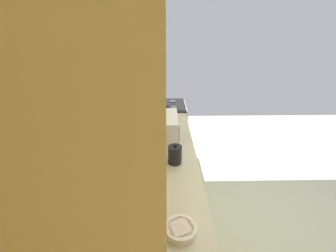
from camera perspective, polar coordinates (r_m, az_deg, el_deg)
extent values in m
plane|color=beige|center=(2.96, 23.51, -22.23)|extent=(6.53, 6.53, 0.00)
cube|color=#F2CC89|center=(1.97, -11.49, 2.19)|extent=(4.20, 0.12, 2.66)
cube|color=#EFDA7F|center=(2.12, -0.83, -25.54)|extent=(3.16, 0.59, 0.89)
cube|color=#BFB99B|center=(1.79, -0.92, -16.23)|extent=(3.19, 0.62, 0.02)
cube|color=#332819|center=(2.29, 7.21, -20.89)|extent=(0.01, 0.01, 0.82)
cube|color=#332819|center=(2.62, 5.87, -13.82)|extent=(0.01, 0.01, 0.82)
cube|color=#332819|center=(2.98, 4.90, -8.41)|extent=(0.01, 0.01, 0.82)
cube|color=#ECD480|center=(1.37, -7.56, 16.20)|extent=(2.24, 0.30, 0.69)
cube|color=#B7BABF|center=(3.64, -0.61, -1.53)|extent=(0.65, 0.64, 0.91)
cube|color=black|center=(3.68, 4.47, -2.11)|extent=(0.51, 0.01, 0.50)
cube|color=black|center=(3.46, -0.65, 5.37)|extent=(0.62, 0.61, 0.02)
cube|color=#B7BABF|center=(3.45, -5.68, 6.56)|extent=(0.62, 0.04, 0.18)
cylinder|color=#38383D|center=(3.32, 1.36, 4.79)|extent=(0.11, 0.11, 0.01)
cylinder|color=#38383D|center=(3.60, 1.18, 6.37)|extent=(0.11, 0.11, 0.01)
cylinder|color=#38383D|center=(3.32, -2.63, 4.77)|extent=(0.11, 0.11, 0.01)
cylinder|color=#38383D|center=(3.59, -2.52, 6.34)|extent=(0.11, 0.11, 0.01)
cube|color=white|center=(2.42, -1.49, -0.34)|extent=(0.48, 0.33, 0.27)
cube|color=black|center=(2.39, 2.61, -0.75)|extent=(0.30, 0.01, 0.19)
cube|color=#2D2D33|center=(2.60, 2.31, 1.44)|extent=(0.09, 0.01, 0.19)
cylinder|color=silver|center=(1.49, 3.24, -25.08)|extent=(0.20, 0.20, 0.05)
cylinder|color=white|center=(1.48, 3.26, -24.77)|extent=(0.16, 0.16, 0.02)
cylinder|color=black|center=(2.03, 1.79, -7.39)|extent=(0.13, 0.13, 0.17)
cylinder|color=black|center=(1.98, 1.83, -5.03)|extent=(0.03, 0.03, 0.02)
cylinder|color=black|center=(2.07, 1.71, -5.57)|extent=(0.08, 0.02, 0.05)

